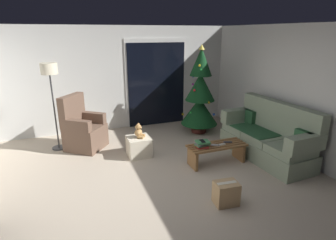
# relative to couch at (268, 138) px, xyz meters

# --- Properties ---
(ground_plane) EXTENTS (7.00, 7.00, 0.00)m
(ground_plane) POSITION_rel_couch_xyz_m (-2.32, -0.29, -0.40)
(ground_plane) COLOR #B2A38E
(wall_back) EXTENTS (5.72, 0.12, 2.50)m
(wall_back) POSITION_rel_couch_xyz_m (-2.32, 2.77, 0.85)
(wall_back) COLOR silver
(wall_back) RESTS_ON ground
(wall_right) EXTENTS (0.12, 6.00, 2.50)m
(wall_right) POSITION_rel_couch_xyz_m (0.54, -0.29, 0.85)
(wall_right) COLOR silver
(wall_right) RESTS_ON ground
(patio_door_frame) EXTENTS (1.60, 0.02, 2.20)m
(patio_door_frame) POSITION_rel_couch_xyz_m (-1.37, 2.70, 0.70)
(patio_door_frame) COLOR silver
(patio_door_frame) RESTS_ON ground
(patio_door_glass) EXTENTS (1.50, 0.02, 2.10)m
(patio_door_glass) POSITION_rel_couch_xyz_m (-1.37, 2.68, 0.65)
(patio_door_glass) COLOR black
(patio_door_glass) RESTS_ON ground
(couch) EXTENTS (0.89, 1.98, 1.08)m
(couch) POSITION_rel_couch_xyz_m (0.00, 0.00, 0.00)
(couch) COLOR gray
(couch) RESTS_ON ground
(coffee_table) EXTENTS (1.10, 0.40, 0.37)m
(coffee_table) POSITION_rel_couch_xyz_m (-1.07, 0.10, -0.15)
(coffee_table) COLOR olive
(coffee_table) RESTS_ON ground
(remote_silver) EXTENTS (0.16, 0.11, 0.02)m
(remote_silver) POSITION_rel_couch_xyz_m (-1.13, 0.07, -0.01)
(remote_silver) COLOR #ADADB2
(remote_silver) RESTS_ON coffee_table
(remote_white) EXTENTS (0.16, 0.06, 0.02)m
(remote_white) POSITION_rel_couch_xyz_m (-1.01, 0.05, -0.01)
(remote_white) COLOR silver
(remote_white) RESTS_ON coffee_table
(remote_graphite) EXTENTS (0.16, 0.09, 0.02)m
(remote_graphite) POSITION_rel_couch_xyz_m (-0.84, 0.11, -0.01)
(remote_graphite) COLOR #333338
(remote_graphite) RESTS_ON coffee_table
(book_stack) EXTENTS (0.26, 0.22, 0.12)m
(book_stack) POSITION_rel_couch_xyz_m (-1.39, 0.08, 0.04)
(book_stack) COLOR #A32D28
(book_stack) RESTS_ON coffee_table
(cell_phone) EXTENTS (0.09, 0.15, 0.01)m
(cell_phone) POSITION_rel_couch_xyz_m (-1.39, 0.07, 0.10)
(cell_phone) COLOR black
(cell_phone) RESTS_ON book_stack
(christmas_tree) EXTENTS (0.88, 0.88, 2.09)m
(christmas_tree) POSITION_rel_couch_xyz_m (-0.62, 1.73, 0.52)
(christmas_tree) COLOR #4C1E19
(christmas_tree) RESTS_ON ground
(armchair) EXTENTS (0.96, 0.96, 1.13)m
(armchair) POSITION_rel_couch_xyz_m (-3.33, 1.71, 0.00)
(armchair) COLOR brown
(armchair) RESTS_ON ground
(floor_lamp) EXTENTS (0.32, 0.32, 1.78)m
(floor_lamp) POSITION_rel_couch_xyz_m (-3.83, 1.87, 1.11)
(floor_lamp) COLOR #2D2D30
(floor_lamp) RESTS_ON ground
(ottoman) EXTENTS (0.44, 0.44, 0.38)m
(ottoman) POSITION_rel_couch_xyz_m (-2.34, 0.94, -0.21)
(ottoman) COLOR beige
(ottoman) RESTS_ON ground
(teddy_bear_honey) EXTENTS (0.22, 0.21, 0.29)m
(teddy_bear_honey) POSITION_rel_couch_xyz_m (-2.33, 0.93, 0.10)
(teddy_bear_honey) COLOR tan
(teddy_bear_honey) RESTS_ON ottoman
(cardboard_box_taped_mid_floor) EXTENTS (0.35, 0.29, 0.34)m
(cardboard_box_taped_mid_floor) POSITION_rel_couch_xyz_m (-1.59, -1.07, -0.23)
(cardboard_box_taped_mid_floor) COLOR tan
(cardboard_box_taped_mid_floor) RESTS_ON ground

